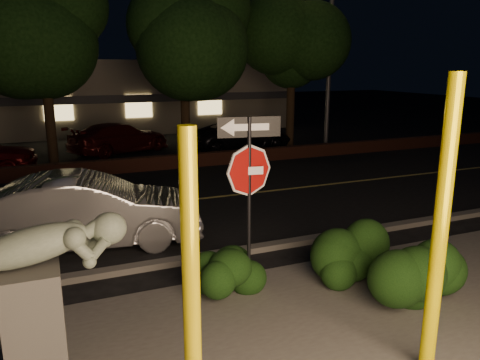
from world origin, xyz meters
name	(u,v)px	position (x,y,z in m)	size (l,w,h in m)	color
ground	(138,180)	(0.00, 10.00, 0.00)	(90.00, 90.00, 0.00)	black
road	(158,204)	(0.00, 7.00, 0.01)	(80.00, 8.00, 0.01)	black
lane_marking	(158,203)	(0.00, 7.00, 0.02)	(80.00, 0.12, 0.01)	#B39E47
curb	(206,257)	(0.00, 2.90, 0.06)	(80.00, 0.25, 0.12)	#4C4944
brick_wall	(131,165)	(0.00, 11.30, 0.25)	(40.00, 0.35, 0.50)	#4B2318
parking_lot	(110,147)	(0.00, 17.00, 0.01)	(40.00, 12.00, 0.01)	black
building	(90,94)	(0.00, 24.99, 2.00)	(22.00, 10.20, 4.00)	gray
tree_far_c	(183,12)	(2.50, 12.80, 5.66)	(4.80, 4.80, 7.84)	black
tree_far_d	(293,24)	(7.50, 13.30, 5.42)	(4.40, 4.40, 7.42)	black
yellow_pole_left	(192,306)	(-1.62, -1.58, 1.62)	(0.16, 0.16, 3.23)	yellow
yellow_pole_right	(440,233)	(1.43, -1.41, 1.82)	(0.18, 0.18, 3.64)	#FFE400
signpost	(249,171)	(0.21, 1.30, 2.09)	(0.99, 0.20, 2.94)	black
sculpture	(35,293)	(-2.94, -0.10, 1.30)	(1.97, 0.62, 2.12)	#4C4944
hedge_center	(239,268)	(0.04, 1.31, 0.48)	(1.83, 0.86, 0.95)	black
hedge_right	(343,252)	(1.90, 1.07, 0.56)	(1.72, 0.92, 1.12)	black
hedge_far_right	(411,269)	(2.52, 0.11, 0.53)	(1.52, 0.95, 1.05)	black
streetlight	(329,16)	(9.04, 12.91, 5.76)	(1.36, 0.77, 9.68)	#4E4E53
silver_sedan	(87,211)	(-2.04, 4.53, 0.76)	(1.61, 4.62, 1.52)	#B1B1B6
parked_car_darkred	(120,138)	(0.25, 15.30, 0.65)	(1.82, 4.49, 1.30)	#440E0E
parked_car_dark	(242,136)	(5.42, 13.97, 0.63)	(2.09, 4.54, 1.26)	black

